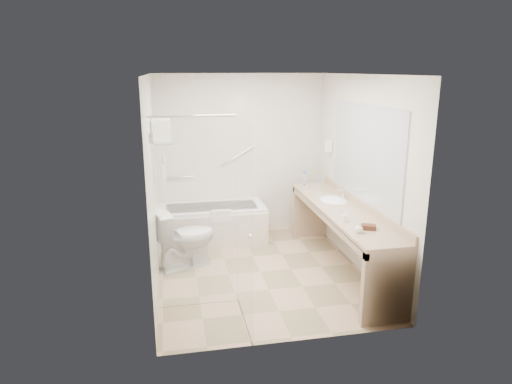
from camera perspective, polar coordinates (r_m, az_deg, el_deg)
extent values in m
plane|color=tan|center=(6.04, 0.55, -9.93)|extent=(3.20, 3.20, 0.00)
cube|color=white|center=(5.48, 0.62, 14.50)|extent=(2.60, 3.20, 0.10)
cube|color=beige|center=(7.17, -1.98, 4.60)|extent=(2.60, 0.10, 2.50)
cube|color=beige|center=(4.13, 5.02, -3.40)|extent=(2.60, 0.10, 2.50)
cube|color=beige|center=(5.53, -12.75, 1.04)|extent=(0.10, 3.20, 2.50)
cube|color=beige|center=(6.02, 12.81, 2.18)|extent=(0.10, 3.20, 2.50)
cube|color=white|center=(7.02, -5.50, -3.93)|extent=(1.60, 0.70, 0.55)
cube|color=beige|center=(6.69, -5.19, -5.12)|extent=(1.60, 0.02, 0.50)
cube|color=silver|center=(6.63, -4.39, -3.02)|extent=(0.28, 0.06, 0.18)
cylinder|color=silver|center=(7.11, -9.49, 1.83)|extent=(0.40, 0.03, 0.03)
cylinder|color=silver|center=(7.12, -2.33, 4.52)|extent=(0.53, 0.03, 0.33)
cube|color=silver|center=(4.91, -7.55, -2.92)|extent=(0.90, 0.01, 2.10)
cube|color=silver|center=(4.53, -1.49, -4.34)|extent=(0.02, 0.90, 2.10)
cylinder|color=silver|center=(4.69, -8.00, 9.36)|extent=(0.90, 0.02, 0.02)
sphere|color=silver|center=(4.41, -0.77, -5.57)|extent=(0.05, 0.05, 0.05)
cylinder|color=silver|center=(4.26, -12.99, 6.52)|extent=(0.04, 0.10, 0.10)
cube|color=silver|center=(5.78, -11.63, 6.26)|extent=(0.24, 0.55, 0.02)
cylinder|color=silver|center=(5.82, -11.52, 4.12)|extent=(0.02, 0.55, 0.02)
cube|color=silver|center=(5.85, -11.44, 2.58)|extent=(0.03, 0.42, 0.32)
cube|color=silver|center=(5.77, -11.66, 6.81)|extent=(0.22, 0.40, 0.08)
cube|color=silver|center=(5.76, -11.71, 7.66)|extent=(0.22, 0.40, 0.08)
cube|color=silver|center=(5.75, -11.75, 8.51)|extent=(0.22, 0.40, 0.08)
cube|color=tan|center=(5.89, 10.69, -2.27)|extent=(0.55, 2.70, 0.05)
cube|color=tan|center=(5.97, 13.05, -1.42)|extent=(0.03, 2.70, 0.10)
cube|color=tan|center=(5.82, 8.32, -2.95)|extent=(0.04, 2.70, 0.08)
cube|color=tan|center=(4.94, 16.08, -11.43)|extent=(0.55, 0.08, 0.80)
cube|color=tan|center=(7.19, 6.74, -2.45)|extent=(0.55, 0.08, 0.80)
ellipsoid|color=white|center=(6.26, 9.62, -1.23)|extent=(0.40, 0.52, 0.14)
cylinder|color=silver|center=(6.28, 10.90, -0.19)|extent=(0.03, 0.03, 0.14)
cube|color=#A4A9B0|center=(5.82, 13.47, 4.73)|extent=(0.02, 2.00, 1.20)
cube|color=silver|center=(6.92, 9.06, 5.71)|extent=(0.08, 0.10, 0.18)
imported|color=white|center=(6.13, -8.93, -5.67)|extent=(0.93, 0.73, 0.81)
cube|color=#472619|center=(5.19, 13.89, -4.27)|extent=(0.18, 0.16, 0.05)
imported|color=silver|center=(5.39, 11.11, -3.37)|extent=(0.07, 0.13, 0.05)
imported|color=silver|center=(5.05, 12.74, -4.52)|extent=(0.11, 0.13, 0.09)
cylinder|color=silver|center=(6.95, 6.05, 1.64)|extent=(0.07, 0.07, 0.20)
cylinder|color=blue|center=(6.93, 6.07, 2.54)|extent=(0.04, 0.04, 0.03)
cylinder|color=silver|center=(6.96, 6.06, 1.59)|extent=(0.06, 0.06, 0.18)
cylinder|color=blue|center=(6.93, 6.08, 2.43)|extent=(0.03, 0.03, 0.03)
cylinder|color=silver|center=(6.60, 7.89, 0.66)|extent=(0.05, 0.05, 0.15)
cylinder|color=blue|center=(6.58, 7.92, 1.39)|extent=(0.03, 0.03, 0.02)
cylinder|color=silver|center=(6.79, 6.27, 0.80)|extent=(0.08, 0.08, 0.08)
cylinder|color=silver|center=(6.19, 7.93, -0.60)|extent=(0.08, 0.08, 0.09)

